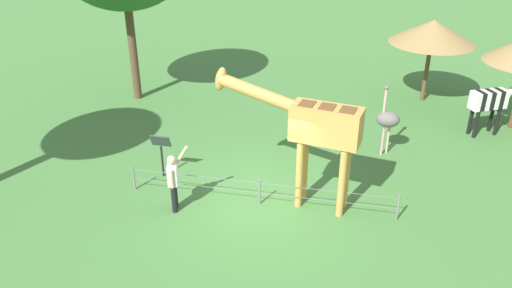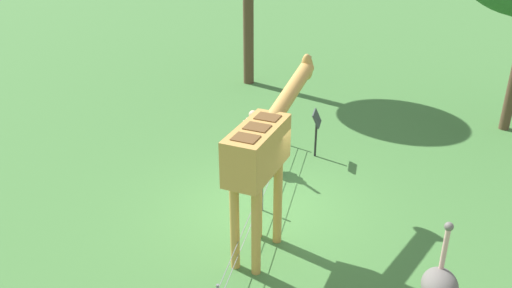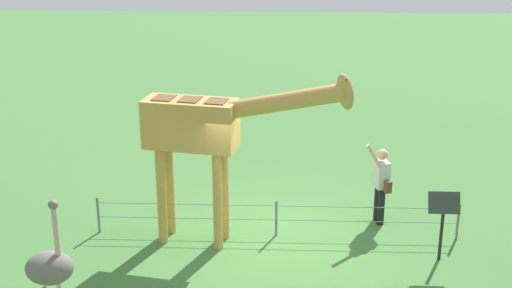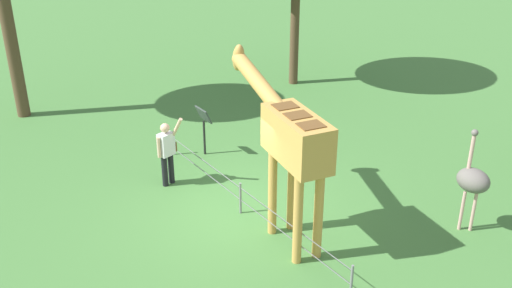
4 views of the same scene
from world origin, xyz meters
TOP-DOWN VIEW (x-y plane):
  - ground_plane at (0.00, 0.00)m, footprint 60.00×60.00m
  - giraffe at (-1.26, -0.17)m, footprint 3.87×1.18m
  - visitor at (2.08, 0.81)m, footprint 0.57×0.57m
  - ostrich at (-3.23, -3.38)m, footprint 0.70×0.56m
  - info_sign at (2.99, -0.71)m, footprint 0.56×0.21m
  - wire_fence at (0.00, 0.13)m, footprint 7.05×0.05m

SIDE VIEW (x-z plane):
  - ground_plane at x=0.00m, z-range 0.00..0.00m
  - wire_fence at x=0.00m, z-range 0.03..0.78m
  - visitor at x=2.08m, z-range 0.02..1.79m
  - info_sign at x=2.99m, z-range 0.29..1.61m
  - ostrich at x=-3.23m, z-range 0.05..2.30m
  - giraffe at x=-1.26m, z-range 0.51..3.97m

